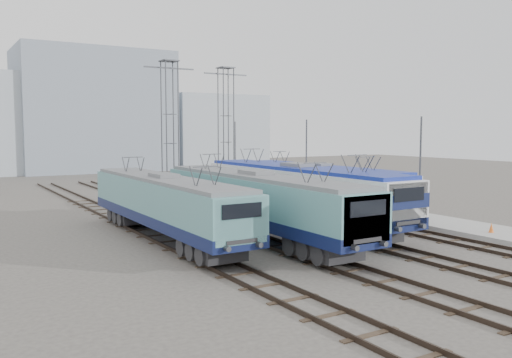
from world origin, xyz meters
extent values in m
plane|color=#514C47|center=(0.00, 0.00, 0.00)|extent=(160.00, 160.00, 0.00)
cube|color=#9E9E99|center=(10.20, 8.00, 0.15)|extent=(4.00, 70.00, 0.30)
cube|color=#111A47|center=(-6.75, 6.44, 1.34)|extent=(2.75, 17.39, 0.58)
cube|color=#599599|center=(-6.75, 6.44, 2.50)|extent=(2.70, 17.39, 1.74)
cube|color=#599599|center=(-6.75, -1.92, 2.32)|extent=(2.49, 0.68, 1.97)
cube|color=slate|center=(-6.75, 6.44, 3.46)|extent=(2.49, 16.69, 0.19)
cube|color=#262628|center=(-6.75, 0.64, 0.61)|extent=(2.03, 3.48, 0.65)
cube|color=#262628|center=(-6.75, 12.24, 0.61)|extent=(2.03, 3.48, 0.65)
cube|color=#111A47|center=(-2.25, 4.07, 1.39)|extent=(2.86, 18.10, 0.60)
cube|color=#599599|center=(-2.25, 4.07, 2.59)|extent=(2.81, 18.10, 1.81)
cube|color=#599599|center=(-2.25, -4.62, 2.41)|extent=(2.59, 0.70, 2.05)
cube|color=slate|center=(-2.25, 4.07, 3.60)|extent=(2.59, 17.37, 0.20)
cube|color=#262628|center=(-2.25, -1.96, 0.63)|extent=(2.11, 3.62, 0.68)
cube|color=#262628|center=(-2.25, 10.10, 0.63)|extent=(2.11, 3.62, 0.68)
cube|color=#111A47|center=(2.25, 6.39, 1.43)|extent=(2.98, 18.82, 0.63)
cube|color=white|center=(2.25, 6.39, 2.69)|extent=(2.93, 18.82, 1.88)
cube|color=#111A47|center=(2.25, 6.39, 2.64)|extent=(2.97, 18.84, 0.73)
cube|color=white|center=(2.25, -2.65, 2.50)|extent=(2.69, 0.73, 2.13)
cube|color=navy|center=(2.25, 6.39, 3.74)|extent=(2.69, 18.07, 0.21)
cube|color=#262628|center=(2.25, 0.12, 0.65)|extent=(2.20, 3.76, 0.71)
cube|color=#262628|center=(2.25, 12.66, 0.65)|extent=(2.20, 3.76, 0.71)
cube|color=#111A47|center=(6.75, 9.95, 1.33)|extent=(2.74, 17.28, 0.58)
cube|color=white|center=(6.75, 9.95, 2.48)|extent=(2.69, 17.28, 1.73)
cube|color=#111A47|center=(6.75, 9.95, 2.44)|extent=(2.73, 17.30, 0.67)
cube|color=white|center=(6.75, 1.64, 2.31)|extent=(2.47, 0.67, 1.96)
cube|color=navy|center=(6.75, 9.95, 3.44)|extent=(2.47, 16.59, 0.19)
cube|color=#262628|center=(6.75, 4.19, 0.61)|extent=(2.02, 3.46, 0.65)
cube|color=#262628|center=(6.75, 15.71, 0.61)|extent=(2.02, 3.46, 0.65)
cylinder|color=#3F4247|center=(-0.55, 21.45, 6.00)|extent=(0.10, 0.10, 12.00)
cylinder|color=#3F4247|center=(0.55, 21.45, 6.00)|extent=(0.10, 0.10, 12.00)
cylinder|color=#3F4247|center=(-0.55, 22.55, 6.00)|extent=(0.10, 0.10, 12.00)
cylinder|color=#3F4247|center=(0.55, 22.55, 6.00)|extent=(0.10, 0.10, 12.00)
cube|color=#3F4247|center=(0.00, 22.00, 11.40)|extent=(4.50, 0.12, 0.12)
cylinder|color=#3F4247|center=(5.95, 23.45, 6.00)|extent=(0.10, 0.10, 12.00)
cylinder|color=#3F4247|center=(7.05, 23.45, 6.00)|extent=(0.10, 0.10, 12.00)
cylinder|color=#3F4247|center=(5.95, 24.55, 6.00)|extent=(0.10, 0.10, 12.00)
cylinder|color=#3F4247|center=(7.05, 24.55, 6.00)|extent=(0.10, 0.10, 12.00)
cube|color=#3F4247|center=(6.50, 24.00, 11.40)|extent=(4.50, 0.12, 0.12)
cylinder|color=#3F4247|center=(8.60, 2.00, 3.50)|extent=(0.12, 0.12, 7.00)
cylinder|color=#3F4247|center=(8.60, 14.00, 3.50)|extent=(0.12, 0.12, 7.00)
cylinder|color=#3F4247|center=(8.60, 26.00, 3.50)|extent=(0.12, 0.12, 7.00)
cone|color=orange|center=(9.53, -2.53, 0.58)|extent=(0.29, 0.29, 0.55)
cube|color=#84909F|center=(4.00, 62.00, 9.00)|extent=(22.00, 14.00, 18.00)
cube|color=#A5B0BA|center=(24.00, 62.00, 6.00)|extent=(16.00, 12.00, 12.00)
camera|label=1|loc=(-17.83, -21.69, 6.14)|focal=38.00mm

